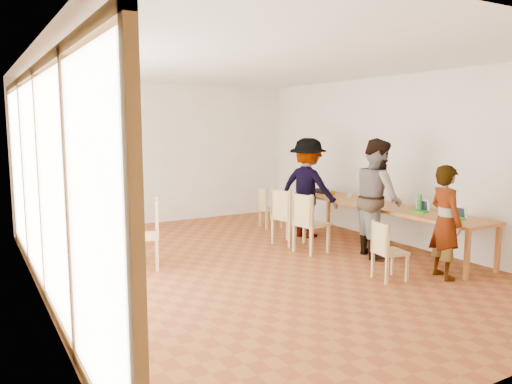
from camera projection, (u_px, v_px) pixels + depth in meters
ground at (255, 266)px, 7.58m from camera, size 8.00×8.00×0.00m
wall_back at (163, 154)px, 10.80m from camera, size 6.00×0.10×3.00m
wall_front at (509, 205)px, 3.96m from camera, size 6.00×0.10×3.00m
wall_right at (401, 160)px, 8.88m from camera, size 0.10×8.00×3.00m
window_wall at (40, 178)px, 5.90m from camera, size 0.10×8.00×3.00m
ceiling at (255, 62)px, 7.17m from camera, size 6.00×8.00×0.04m
communal_table at (384, 208)px, 8.62m from camera, size 0.80×4.00×0.75m
side_table at (70, 222)px, 7.51m from camera, size 0.90×0.90×0.75m
chair_near at (385, 245)px, 6.81m from camera, size 0.44×0.44×0.44m
chair_mid at (307, 217)px, 8.24m from camera, size 0.54×0.54×0.54m
chair_far at (285, 211)px, 8.84m from camera, size 0.57×0.57×0.53m
chair_empty at (267, 204)px, 10.30m from camera, size 0.44×0.44×0.44m
chair_spare at (150, 227)px, 7.38m from camera, size 0.61×0.61×0.55m
person_near at (445, 222)px, 6.90m from camera, size 0.51×0.66×1.59m
person_mid at (377, 197)px, 8.07m from camera, size 1.01×1.13×1.92m
person_far at (308, 188)px, 9.44m from camera, size 1.12×1.39×1.88m
laptop_near at (458, 215)px, 7.35m from camera, size 0.20×0.23×0.19m
laptop_mid at (421, 208)px, 7.94m from camera, size 0.25×0.27×0.21m
laptop_far at (376, 200)px, 8.86m from camera, size 0.20×0.22×0.18m
yellow_mug at (332, 193)px, 9.75m from camera, size 0.12×0.12×0.09m
green_bottle at (420, 203)px, 7.91m from camera, size 0.07×0.07×0.28m
clear_glass at (382, 202)px, 8.70m from camera, size 0.07×0.07×0.09m
condiment_cup at (349, 196)px, 9.52m from camera, size 0.08×0.08×0.06m
pink_phone at (394, 203)px, 8.76m from camera, size 0.05×0.10×0.01m
black_pouch at (322, 191)px, 10.10m from camera, size 0.16×0.26×0.09m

